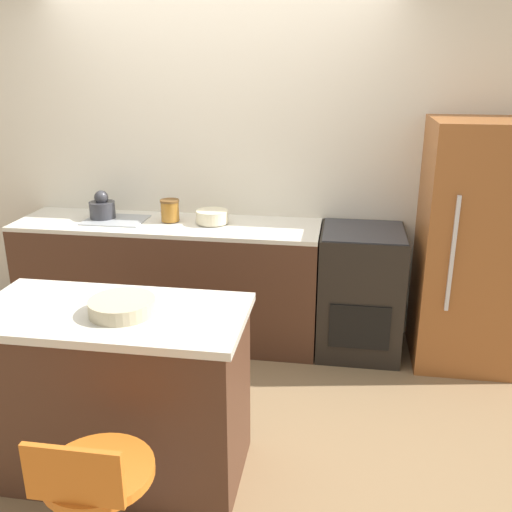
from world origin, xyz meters
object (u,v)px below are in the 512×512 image
(mixing_bowl, at_px, (212,216))
(stool_chair, at_px, (99,506))
(oven_range, at_px, (360,291))
(kettle, at_px, (102,207))
(refrigerator, at_px, (473,246))

(mixing_bowl, bearing_deg, stool_chair, -88.61)
(oven_range, relative_size, kettle, 4.41)
(kettle, distance_m, mixing_bowl, 0.84)
(oven_range, height_order, kettle, kettle)
(refrigerator, relative_size, mixing_bowl, 7.23)
(stool_chair, relative_size, mixing_bowl, 3.35)
(kettle, bearing_deg, stool_chair, -68.26)
(oven_range, distance_m, refrigerator, 0.82)
(stool_chair, distance_m, mixing_bowl, 2.30)
(oven_range, xyz_separation_m, refrigerator, (0.73, -0.02, 0.38))
(mixing_bowl, bearing_deg, oven_range, -1.78)
(stool_chair, bearing_deg, oven_range, 64.79)
(mixing_bowl, bearing_deg, kettle, 180.00)
(mixing_bowl, bearing_deg, refrigerator, -1.61)
(oven_range, relative_size, stool_chair, 1.17)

